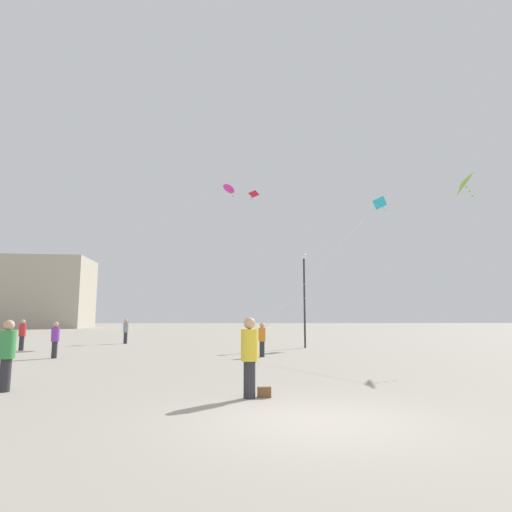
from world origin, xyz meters
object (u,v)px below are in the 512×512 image
Objects in this scene: lamppost_east at (304,285)px; handbag_beside_flyer at (264,392)px; kite_magenta_diamond at (228,189)px; building_left_hall at (45,293)px; person_in_purple at (55,338)px; kite_cyan_delta at (377,206)px; person_in_orange at (262,338)px; kite_crimson_delta at (248,200)px; person_in_red at (22,333)px; kite_lime_diamond at (463,183)px; person_in_grey at (126,330)px; person_in_green at (7,352)px; person_in_yellow at (250,353)px.

lamppost_east is 18.56× the size of handbag_beside_flyer.
kite_magenta_diamond reaches higher than building_left_hall.
kite_cyan_delta reaches higher than person_in_purple.
kite_crimson_delta is (-0.08, 21.13, 12.70)m from person_in_orange.
kite_lime_diamond reaches higher than person_in_red.
person_in_grey is at bearing -133.31° from kite_crimson_delta.
person_in_green is at bearing -96.92° from person_in_red.
person_in_red is 0.13× the size of kite_crimson_delta.
lamppost_east is at bearing 19.79° from person_in_yellow.
person_in_red is at bearing -96.01° from person_in_orange.
person_in_orange is 19.35m from kite_magenta_diamond.
person_in_yellow is 34.30m from kite_crimson_delta.
person_in_green is at bearing -153.70° from kite_lime_diamond.
kite_magenta_diamond is (-1.05, 25.90, 11.77)m from person_in_yellow.
person_in_red is 0.17× the size of kite_lime_diamond.
person_in_yellow reaches higher than person_in_grey.
person_in_green is 0.30× the size of lamppost_east.
kite_crimson_delta is 14.12m from kite_cyan_delta.
handbag_beside_flyer is (36.29, -72.83, -6.36)m from building_left_hall.
person_in_grey is at bearing -179.84° from kite_cyan_delta.
person_in_grey is (-2.18, 20.97, -0.02)m from person_in_green.
building_left_hall is (-34.89, 47.03, -6.31)m from kite_magenta_diamond.
kite_magenta_diamond is 37.46× the size of handbag_beside_flyer.
person_in_green is 1.02× the size of person_in_red.
kite_cyan_delta is at bearing -17.51° from kite_magenta_diamond.
lamppost_east is 17.66m from handbag_beside_flyer.
person_in_green is at bearing 112.16° from person_in_yellow.
building_left_hall reaches higher than person_in_grey.
person_in_grey is 7.89m from person_in_red.
person_in_orange is 0.10× the size of building_left_hall.
person_in_grey is 14.68m from person_in_orange.
person_in_red is 19.51m from kite_magenta_diamond.
kite_crimson_delta is (0.86, 31.90, 12.56)m from person_in_yellow.
kite_crimson_delta is at bearing 19.74° from person_in_red.
person_in_purple reaches higher than handbag_beside_flyer.
person_in_red is 20.09m from handbag_beside_flyer.
person_in_orange is 0.92× the size of person_in_red.
person_in_green is 21.08m from person_in_grey.
building_left_hall is at bearing -37.95° from person_in_grey.
kite_lime_diamond is at bearing -54.63° from kite_magenta_diamond.
person_in_green is (-6.15, 1.18, -0.03)m from person_in_yellow.
person_in_red is at bearing 148.35° from person_in_green.
kite_lime_diamond is (16.76, 8.29, 7.31)m from person_in_green.
person_in_orange is 12.26m from kite_lime_diamond.
person_in_green is 0.11× the size of building_left_hall.
person_in_yellow is 1.03× the size of person_in_green.
person_in_orange is 0.27× the size of lamppost_east.
kite_lime_diamond is 0.86× the size of kite_magenta_diamond.
person_in_grey is 18.40m from kite_crimson_delta.
handbag_beside_flyer is at bearing -86.90° from kite_magenta_diamond.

